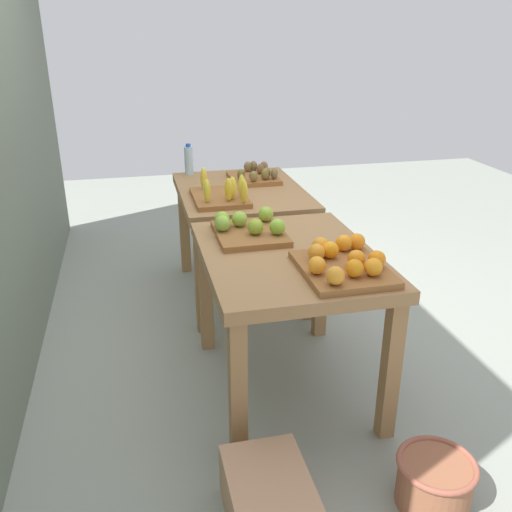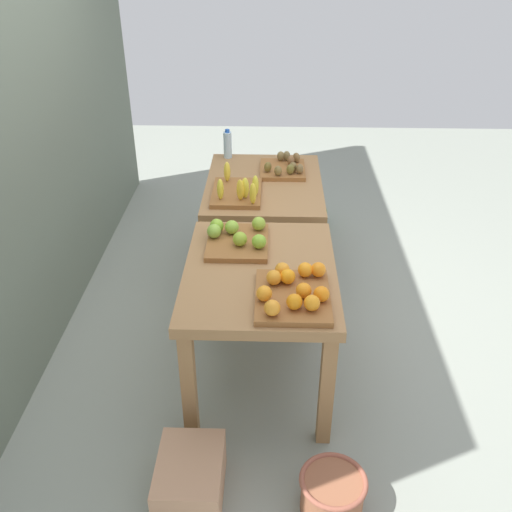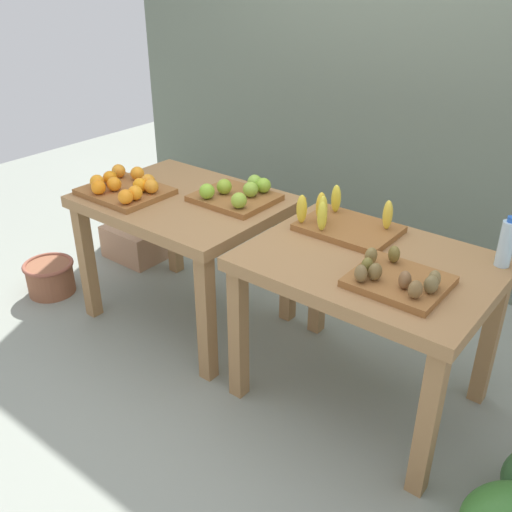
{
  "view_description": "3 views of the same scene",
  "coord_description": "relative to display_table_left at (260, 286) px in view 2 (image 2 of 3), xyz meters",
  "views": [
    {
      "loc": [
        -2.84,
        0.69,
        1.73
      ],
      "look_at": [
        -0.04,
        0.04,
        0.52
      ],
      "focal_mm": 38.39,
      "sensor_mm": 36.0,
      "label": 1
    },
    {
      "loc": [
        -3.09,
        -0.06,
        2.36
      ],
      "look_at": [
        -0.05,
        0.04,
        0.52
      ],
      "focal_mm": 40.11,
      "sensor_mm": 36.0,
      "label": 2
    },
    {
      "loc": [
        1.52,
        -2.0,
        1.9
      ],
      "look_at": [
        -0.08,
        0.02,
        0.54
      ],
      "focal_mm": 40.45,
      "sensor_mm": 36.0,
      "label": 3
    }
  ],
  "objects": [
    {
      "name": "ground_plane",
      "position": [
        0.56,
        0.0,
        -0.64
      ],
      "size": [
        8.0,
        8.0,
        0.0
      ],
      "primitive_type": "plane",
      "color": "gray"
    },
    {
      "name": "back_wall",
      "position": [
        0.56,
        1.35,
        0.86
      ],
      "size": [
        4.4,
        0.12,
        3.0
      ],
      "primitive_type": "cube",
      "color": "#626D5C",
      "rests_on": "ground_plane"
    },
    {
      "name": "display_table_left",
      "position": [
        0.0,
        0.0,
        0.0
      ],
      "size": [
        1.04,
        0.8,
        0.75
      ],
      "color": "#9D7145",
      "rests_on": "ground_plane"
    },
    {
      "name": "display_table_right",
      "position": [
        1.12,
        0.0,
        0.0
      ],
      "size": [
        1.04,
        0.8,
        0.75
      ],
      "color": "#9D7145",
      "rests_on": "ground_plane"
    },
    {
      "name": "orange_bin",
      "position": [
        -0.26,
        -0.17,
        0.15
      ],
      "size": [
        0.44,
        0.37,
        0.11
      ],
      "color": "#925B2D",
      "rests_on": "display_table_left"
    },
    {
      "name": "apple_bin",
      "position": [
        0.26,
        0.14,
        0.15
      ],
      "size": [
        0.4,
        0.36,
        0.11
      ],
      "color": "#925B2D",
      "rests_on": "display_table_left"
    },
    {
      "name": "banana_crate",
      "position": [
        0.88,
        0.17,
        0.15
      ],
      "size": [
        0.44,
        0.32,
        0.17
      ],
      "color": "#925B2D",
      "rests_on": "display_table_right"
    },
    {
      "name": "kiwi_bin",
      "position": [
        1.3,
        -0.14,
        0.14
      ],
      "size": [
        0.36,
        0.32,
        0.1
      ],
      "color": "#925B2D",
      "rests_on": "display_table_right"
    },
    {
      "name": "water_bottle",
      "position": [
        1.57,
        0.28,
        0.21
      ],
      "size": [
        0.06,
        0.06,
        0.22
      ],
      "color": "silver",
      "rests_on": "display_table_right"
    },
    {
      "name": "watermelon_pile",
      "position": [
        2.03,
        -0.24,
        -0.51
      ],
      "size": [
        0.65,
        0.71,
        0.27
      ],
      "color": "#2E6536",
      "rests_on": "ground_plane"
    },
    {
      "name": "wicker_basket",
      "position": [
        -0.87,
        -0.35,
        -0.53
      ],
      "size": [
        0.31,
        0.31,
        0.21
      ],
      "color": "brown",
      "rests_on": "ground_plane"
    },
    {
      "name": "cardboard_produce_box",
      "position": [
        -0.82,
        0.3,
        -0.53
      ],
      "size": [
        0.4,
        0.3,
        0.23
      ],
      "primitive_type": "cube",
      "color": "tan",
      "rests_on": "ground_plane"
    }
  ]
}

